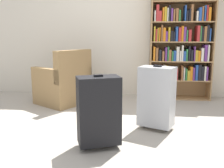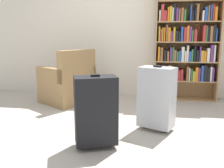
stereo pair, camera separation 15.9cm
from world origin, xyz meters
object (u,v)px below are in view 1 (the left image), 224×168
Objects in this scene: armchair at (64,85)px; suitcase_silver at (157,97)px; bookshelf at (181,44)px; suitcase_black at (99,111)px; mug at (101,100)px.

armchair is 1.78m from suitcase_silver.
armchair is at bearing -163.73° from bookshelf.
mug is at bearing 98.05° from suitcase_black.
suitcase_black is (0.24, -1.72, 0.34)m from mug.
mug is at bearing 126.69° from suitcase_silver.
armchair reaches higher than suitcase_black.
mug is 1.46m from suitcase_silver.
bookshelf is 16.71× the size of mug.
suitcase_black is at bearing -62.13° from armchair.
mug is (0.61, 0.11, -0.27)m from armchair.
mug is at bearing 10.48° from armchair.
suitcase_black is (-1.10, -2.18, -0.59)m from bookshelf.
suitcase_black reaches higher than mug.
suitcase_black is (0.85, -1.61, 0.07)m from armchair.
suitcase_black is (-0.60, -0.59, -0.02)m from suitcase_silver.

